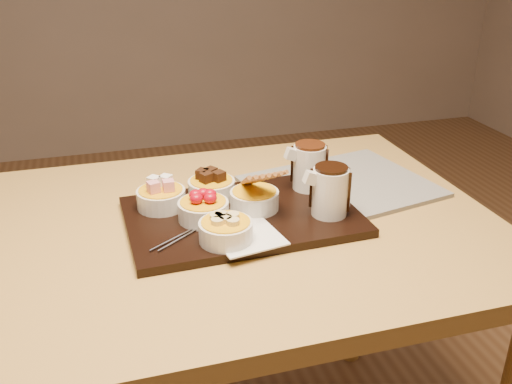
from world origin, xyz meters
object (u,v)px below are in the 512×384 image
object	(u,v)px
bowl_strawberries	(203,211)
newspaper	(341,186)
serving_board	(242,216)
dining_table	(202,267)
pitcher_dark_chocolate	(330,192)
pitcher_milk_chocolate	(309,168)

from	to	relation	value
bowl_strawberries	newspaper	xyz separation A→B (m)	(0.34, 0.10, -0.03)
serving_board	bowl_strawberries	world-z (taller)	bowl_strawberries
dining_table	serving_board	xyz separation A→B (m)	(0.09, -0.00, 0.11)
pitcher_dark_chocolate	pitcher_milk_chocolate	distance (m)	0.13
pitcher_dark_chocolate	bowl_strawberries	bearing A→B (deg)	167.35
pitcher_dark_chocolate	pitcher_milk_chocolate	xyz separation A→B (m)	(0.01, 0.13, 0.00)
pitcher_dark_chocolate	newspaper	distance (m)	0.18
pitcher_milk_chocolate	pitcher_dark_chocolate	bearing A→B (deg)	-94.40
dining_table	serving_board	bearing A→B (deg)	-2.83
serving_board	pitcher_dark_chocolate	size ratio (longest dim) A/B	4.72
bowl_strawberries	pitcher_dark_chocolate	bearing A→B (deg)	-11.04
pitcher_dark_chocolate	newspaper	size ratio (longest dim) A/B	0.25
dining_table	newspaper	size ratio (longest dim) A/B	3.08
serving_board	pitcher_milk_chocolate	xyz separation A→B (m)	(0.17, 0.07, 0.06)
bowl_strawberries	pitcher_milk_chocolate	size ratio (longest dim) A/B	1.03
dining_table	pitcher_milk_chocolate	size ratio (longest dim) A/B	12.32
bowl_strawberries	newspaper	bearing A→B (deg)	15.78
pitcher_dark_chocolate	newspaper	bearing A→B (deg)	56.11
serving_board	newspaper	world-z (taller)	serving_board
dining_table	serving_board	distance (m)	0.14
serving_board	pitcher_milk_chocolate	bearing A→B (deg)	21.80
bowl_strawberries	newspaper	distance (m)	0.35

